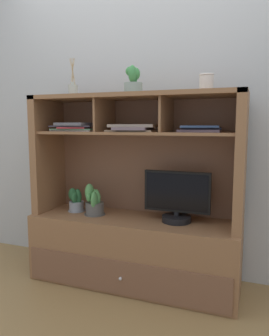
{
  "coord_description": "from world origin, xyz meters",
  "views": [
    {
      "loc": [
        0.83,
        -2.22,
        1.18
      ],
      "look_at": [
        0.0,
        0.0,
        0.87
      ],
      "focal_mm": 35.04,
      "sensor_mm": 36.0,
      "label": 1
    }
  ],
  "objects_px": {
    "magazine_stack_left": "(200,129)",
    "potted_succulent": "(133,82)",
    "media_console": "(135,228)",
    "diffuser_bottle": "(73,90)",
    "magazine_stack_centre": "(133,128)",
    "ceramic_vase": "(206,83)",
    "magazine_stack_right": "(76,127)",
    "tv_monitor": "(177,200)",
    "potted_orchid": "(94,202)",
    "potted_fern": "(76,201)"
  },
  "relations": [
    {
      "from": "potted_orchid",
      "to": "magazine_stack_centre",
      "type": "bearing_deg",
      "value": -0.6
    },
    {
      "from": "magazine_stack_left",
      "to": "diffuser_bottle",
      "type": "distance_m",
      "value": 1.01
    },
    {
      "from": "potted_succulent",
      "to": "magazine_stack_centre",
      "type": "bearing_deg",
      "value": -65.65
    },
    {
      "from": "diffuser_bottle",
      "to": "magazine_stack_left",
      "type": "bearing_deg",
      "value": 1.29
    },
    {
      "from": "magazine_stack_left",
      "to": "media_console",
      "type": "bearing_deg",
      "value": -178.49
    },
    {
      "from": "magazine_stack_right",
      "to": "tv_monitor",
      "type": "bearing_deg",
      "value": 3.42
    },
    {
      "from": "media_console",
      "to": "magazine_stack_left",
      "type": "height_order",
      "value": "media_console"
    },
    {
      "from": "tv_monitor",
      "to": "potted_orchid",
      "type": "xyz_separation_m",
      "value": [
        -0.63,
        -0.04,
        -0.06
      ]
    },
    {
      "from": "tv_monitor",
      "to": "potted_succulent",
      "type": "bearing_deg",
      "value": -176.12
    },
    {
      "from": "potted_orchid",
      "to": "potted_succulent",
      "type": "relative_size",
      "value": 1.26
    },
    {
      "from": "potted_succulent",
      "to": "ceramic_vase",
      "type": "xyz_separation_m",
      "value": [
        0.5,
        0.05,
        -0.02
      ]
    },
    {
      "from": "potted_orchid",
      "to": "diffuser_bottle",
      "type": "height_order",
      "value": "diffuser_bottle"
    },
    {
      "from": "tv_monitor",
      "to": "magazine_stack_right",
      "type": "xyz_separation_m",
      "value": [
        -0.77,
        -0.05,
        0.51
      ]
    },
    {
      "from": "media_console",
      "to": "magazine_stack_centre",
      "type": "height_order",
      "value": "media_console"
    },
    {
      "from": "tv_monitor",
      "to": "ceramic_vase",
      "type": "xyz_separation_m",
      "value": [
        0.18,
        0.02,
        0.8
      ]
    },
    {
      "from": "diffuser_bottle",
      "to": "potted_succulent",
      "type": "relative_size",
      "value": 1.49
    },
    {
      "from": "magazine_stack_left",
      "to": "diffuser_bottle",
      "type": "xyz_separation_m",
      "value": [
        -0.97,
        -0.02,
        0.29
      ]
    },
    {
      "from": "magazine_stack_centre",
      "to": "magazine_stack_left",
      "type": "bearing_deg",
      "value": 8.62
    },
    {
      "from": "magazine_stack_left",
      "to": "magazine_stack_right",
      "type": "xyz_separation_m",
      "value": [
        -0.92,
        -0.07,
        0.01
      ]
    },
    {
      "from": "potted_orchid",
      "to": "magazine_stack_left",
      "type": "height_order",
      "value": "magazine_stack_left"
    },
    {
      "from": "potted_orchid",
      "to": "potted_succulent",
      "type": "distance_m",
      "value": 0.94
    },
    {
      "from": "magazine_stack_centre",
      "to": "media_console",
      "type": "bearing_deg",
      "value": 100.64
    },
    {
      "from": "magazine_stack_centre",
      "to": "potted_succulent",
      "type": "xyz_separation_m",
      "value": [
        -0.01,
        0.02,
        0.32
      ]
    },
    {
      "from": "potted_orchid",
      "to": "potted_fern",
      "type": "xyz_separation_m",
      "value": [
        -0.18,
        0.04,
        -0.01
      ]
    },
    {
      "from": "potted_orchid",
      "to": "ceramic_vase",
      "type": "bearing_deg",
      "value": 4.41
    },
    {
      "from": "tv_monitor",
      "to": "potted_fern",
      "type": "xyz_separation_m",
      "value": [
        -0.82,
        0.0,
        -0.08
      ]
    },
    {
      "from": "potted_orchid",
      "to": "potted_succulent",
      "type": "xyz_separation_m",
      "value": [
        0.32,
        0.02,
        0.89
      ]
    },
    {
      "from": "media_console",
      "to": "ceramic_vase",
      "type": "relative_size",
      "value": 13.11
    },
    {
      "from": "potted_succulent",
      "to": "media_console",
      "type": "bearing_deg",
      "value": 92.07
    },
    {
      "from": "diffuser_bottle",
      "to": "potted_succulent",
      "type": "height_order",
      "value": "diffuser_bottle"
    },
    {
      "from": "potted_fern",
      "to": "magazine_stack_centre",
      "type": "xyz_separation_m",
      "value": [
        0.51,
        -0.05,
        0.58
      ]
    },
    {
      "from": "media_console",
      "to": "magazine_stack_right",
      "type": "relative_size",
      "value": 4.23
    },
    {
      "from": "magazine_stack_left",
      "to": "potted_succulent",
      "type": "xyz_separation_m",
      "value": [
        -0.47,
        -0.05,
        0.33
      ]
    },
    {
      "from": "potted_succulent",
      "to": "magazine_stack_right",
      "type": "bearing_deg",
      "value": -176.9
    },
    {
      "from": "media_console",
      "to": "diffuser_bottle",
      "type": "distance_m",
      "value": 1.15
    },
    {
      "from": "ceramic_vase",
      "to": "diffuser_bottle",
      "type": "bearing_deg",
      "value": -178.93
    },
    {
      "from": "media_console",
      "to": "tv_monitor",
      "type": "bearing_deg",
      "value": -2.61
    },
    {
      "from": "potted_orchid",
      "to": "magazine_stack_centre",
      "type": "relative_size",
      "value": 0.68
    },
    {
      "from": "magazine_stack_right",
      "to": "ceramic_vase",
      "type": "bearing_deg",
      "value": 4.2
    },
    {
      "from": "ceramic_vase",
      "to": "magazine_stack_left",
      "type": "bearing_deg",
      "value": 174.43
    },
    {
      "from": "potted_orchid",
      "to": "diffuser_bottle",
      "type": "distance_m",
      "value": 0.87
    },
    {
      "from": "magazine_stack_centre",
      "to": "ceramic_vase",
      "type": "bearing_deg",
      "value": 7.7
    },
    {
      "from": "diffuser_bottle",
      "to": "potted_fern",
      "type": "bearing_deg",
      "value": -13.71
    },
    {
      "from": "magazine_stack_left",
      "to": "diffuser_bottle",
      "type": "height_order",
      "value": "diffuser_bottle"
    },
    {
      "from": "magazine_stack_centre",
      "to": "diffuser_bottle",
      "type": "bearing_deg",
      "value": 174.69
    },
    {
      "from": "tv_monitor",
      "to": "ceramic_vase",
      "type": "relative_size",
      "value": 4.0
    },
    {
      "from": "media_console",
      "to": "magazine_stack_centre",
      "type": "bearing_deg",
      "value": -79.36
    },
    {
      "from": "magazine_stack_right",
      "to": "ceramic_vase",
      "type": "relative_size",
      "value": 3.1
    },
    {
      "from": "tv_monitor",
      "to": "magazine_stack_right",
      "type": "distance_m",
      "value": 0.92
    },
    {
      "from": "diffuser_bottle",
      "to": "ceramic_vase",
      "type": "distance_m",
      "value": 1.0
    }
  ]
}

